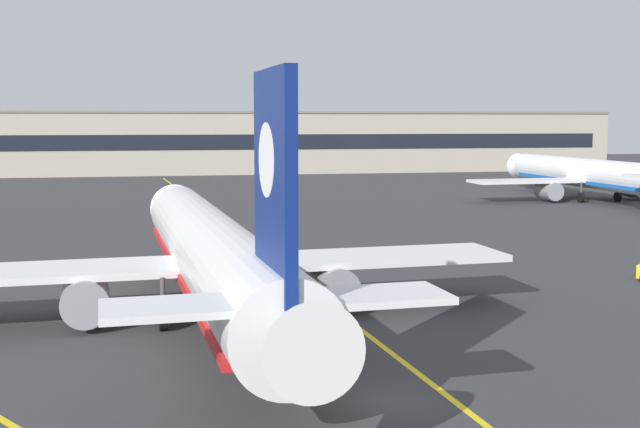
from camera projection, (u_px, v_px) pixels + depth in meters
ground_plane at (391, 403)px, 29.27m from camera, size 400.00×400.00×0.00m
taxiway_centreline at (273, 262)px, 58.49m from camera, size 13.72×179.52×0.01m
airliner_foreground at (211, 253)px, 41.50m from camera, size 32.24×41.52×11.65m
airliner_background at (592, 175)px, 102.99m from camera, size 31.41×40.55×11.39m
safety_cone_by_nose_gear at (224, 261)px, 57.22m from camera, size 0.44×0.44×0.55m
terminal_building at (189, 143)px, 155.98m from camera, size 168.21×12.40×11.84m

